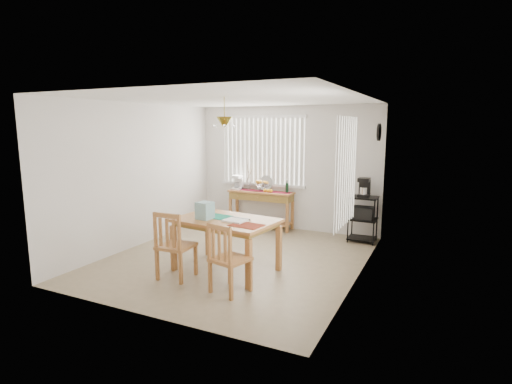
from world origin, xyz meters
The scene contains 10 objects.
ground centered at (0.00, 0.00, -0.01)m, with size 4.00×4.50×0.01m, color gray.
room_shell centered at (0.00, 0.02, 1.69)m, with size 4.20×4.70×2.70m.
sideboard centered at (-0.48, 2.03, 0.60)m, with size 1.43×0.40×0.80m.
sideboard_items centered at (-0.71, 2.04, 0.93)m, with size 1.36×0.33×0.61m.
wire_cart centered at (1.70, 1.91, 0.52)m, with size 0.51×0.41×0.87m.
cart_items centered at (1.70, 1.92, 1.04)m, with size 0.21×0.25×0.36m.
dining_table centered at (0.12, -0.54, 0.71)m, with size 1.60×1.13×0.80m.
table_items centered at (-0.04, -0.65, 0.90)m, with size 1.15×0.67×0.26m.
chair_left centered at (-0.38, -1.16, 0.49)m, with size 0.48×0.48×1.00m.
chair_right centered at (0.56, -1.28, 0.47)m, with size 0.54×0.54×0.96m.
Camera 1 is at (3.05, -5.63, 2.20)m, focal length 28.00 mm.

